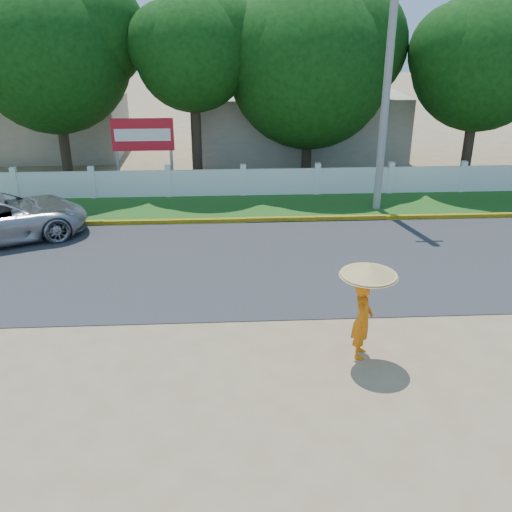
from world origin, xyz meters
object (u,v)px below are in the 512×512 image
Objects in this scene: utility_pole at (387,83)px; billboard at (143,139)px; vehicle at (0,218)px; monk_with_parasol at (365,296)px.

utility_pole reaches higher than billboard.
utility_pole reaches higher than vehicle.
billboard reaches higher than monk_with_parasol.
monk_with_parasol is at bearing -64.36° from billboard.
vehicle is at bearing 144.09° from monk_with_parasol.
utility_pole is 9.81m from billboard.
vehicle is 2.47× the size of monk_with_parasol.
monk_with_parasol is (-2.83, -9.84, -3.15)m from utility_pole.
monk_with_parasol is at bearing -106.04° from utility_pole.
utility_pole is 3.11× the size of billboard.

